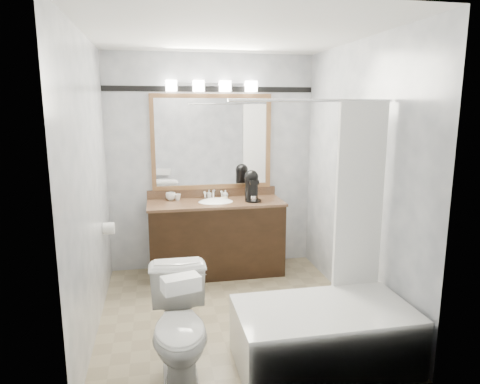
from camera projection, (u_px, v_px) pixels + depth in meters
name	position (u px, v px, depth m)	size (l,w,h in m)	color
room	(231.00, 182.00, 3.78)	(2.42, 2.62, 2.52)	gray
vanity	(216.00, 236.00, 4.91)	(1.53, 0.58, 0.97)	black
mirror	(212.00, 142.00, 4.96)	(1.40, 0.04, 1.10)	#996C45
vanity_light_bar	(212.00, 86.00, 4.78)	(1.02, 0.14, 0.12)	silver
accent_stripe	(211.00, 89.00, 4.85)	(2.40, 0.01, 0.06)	black
bathtub	(325.00, 327.00, 3.21)	(1.30, 0.75, 1.96)	white
tp_roll	(109.00, 228.00, 4.31)	(0.12, 0.12, 0.11)	white
toilet	(180.00, 328.00, 3.00)	(0.43, 0.75, 0.76)	white
tissue_box	(181.00, 284.00, 2.68)	(0.23, 0.13, 0.10)	white
coffee_maker	(252.00, 185.00, 4.86)	(0.18, 0.23, 0.35)	black
cup_left	(171.00, 196.00, 4.90)	(0.11, 0.11, 0.09)	white
cup_right	(178.00, 197.00, 4.90)	(0.08, 0.08, 0.07)	white
soap_bottle_a	(209.00, 194.00, 5.02)	(0.04, 0.04, 0.10)	white
soap_bottle_b	(225.00, 194.00, 5.05)	(0.07, 0.07, 0.09)	white
soap_bar	(224.00, 198.00, 4.97)	(0.07, 0.04, 0.02)	beige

